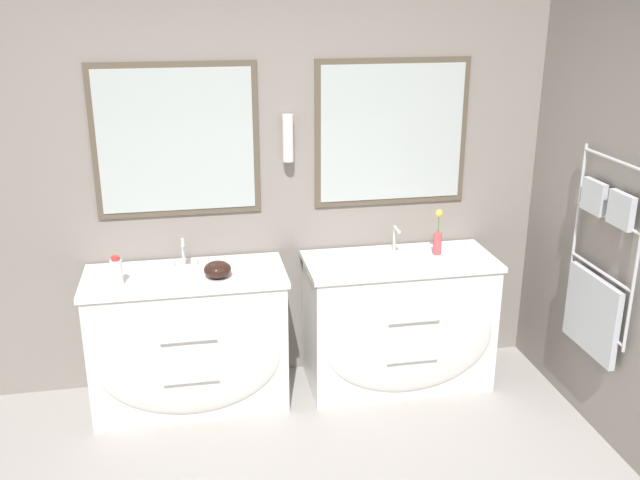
% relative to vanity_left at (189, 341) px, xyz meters
% --- Properties ---
extents(wall_back, '(5.23, 0.14, 2.60)m').
position_rel_vanity_left_xyz_m(wall_back, '(0.48, 0.34, 0.88)').
color(wall_back, gray).
rests_on(wall_back, ground_plane).
extents(wall_right, '(0.13, 3.73, 2.60)m').
position_rel_vanity_left_xyz_m(wall_right, '(2.32, -0.68, 0.86)').
color(wall_right, gray).
rests_on(wall_right, ground_plane).
extents(vanity_left, '(1.18, 0.59, 0.85)m').
position_rel_vanity_left_xyz_m(vanity_left, '(0.00, 0.00, 0.00)').
color(vanity_left, white).
rests_on(vanity_left, ground_plane).
extents(vanity_right, '(1.18, 0.59, 0.85)m').
position_rel_vanity_left_xyz_m(vanity_right, '(1.31, 0.00, 0.00)').
color(vanity_right, white).
rests_on(vanity_right, ground_plane).
extents(faucet_left, '(0.17, 0.11, 0.17)m').
position_rel_vanity_left_xyz_m(faucet_left, '(-0.00, 0.16, 0.50)').
color(faucet_left, silver).
rests_on(faucet_left, vanity_left).
extents(faucet_right, '(0.17, 0.11, 0.17)m').
position_rel_vanity_left_xyz_m(faucet_right, '(1.31, 0.16, 0.50)').
color(faucet_right, silver).
rests_on(faucet_right, vanity_right).
extents(toiletry_bottle, '(0.07, 0.07, 0.17)m').
position_rel_vanity_left_xyz_m(toiletry_bottle, '(-0.37, -0.05, 0.50)').
color(toiletry_bottle, silver).
rests_on(toiletry_bottle, vanity_left).
extents(amenity_bowl, '(0.16, 0.16, 0.09)m').
position_rel_vanity_left_xyz_m(amenity_bowl, '(0.19, -0.05, 0.47)').
color(amenity_bowl, black).
rests_on(amenity_bowl, vanity_left).
extents(flower_vase, '(0.05, 0.05, 0.29)m').
position_rel_vanity_left_xyz_m(flower_vase, '(1.56, 0.08, 0.53)').
color(flower_vase, '#CC4C51').
rests_on(flower_vase, vanity_right).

